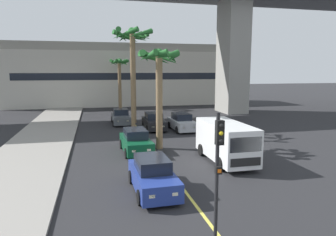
% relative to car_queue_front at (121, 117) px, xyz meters
% --- Properties ---
extents(sidewalk_left, '(4.80, 80.00, 0.15)m').
position_rel_car_queue_front_xyz_m(sidewalk_left, '(-6.67, -13.27, -0.65)').
color(sidewalk_left, gray).
rests_on(sidewalk_left, ground).
extents(lane_stripe_center, '(0.14, 56.00, 0.01)m').
position_rel_car_queue_front_xyz_m(lane_stripe_center, '(1.33, -5.27, -0.72)').
color(lane_stripe_center, '#DBCC4C').
rests_on(lane_stripe_center, ground).
extents(pier_building_backdrop, '(33.44, 8.04, 9.47)m').
position_rel_car_queue_front_xyz_m(pier_building_backdrop, '(1.33, 18.74, 3.95)').
color(pier_building_backdrop, beige).
rests_on(pier_building_backdrop, ground).
extents(car_queue_front, '(1.84, 4.10, 1.56)m').
position_rel_car_queue_front_xyz_m(car_queue_front, '(0.00, 0.00, 0.00)').
color(car_queue_front, '#4C5156').
rests_on(car_queue_front, ground).
extents(car_queue_second, '(1.92, 4.15, 1.56)m').
position_rel_car_queue_front_xyz_m(car_queue_second, '(5.16, -4.64, 0.00)').
color(car_queue_second, '#B7BABF').
rests_on(car_queue_second, ground).
extents(car_queue_third, '(1.95, 4.16, 1.56)m').
position_rel_car_queue_front_xyz_m(car_queue_third, '(0.04, -11.31, 0.00)').
color(car_queue_third, '#0C4728').
rests_on(car_queue_third, ground).
extents(car_queue_fourth, '(1.91, 4.14, 1.56)m').
position_rel_car_queue_front_xyz_m(car_queue_fourth, '(-0.10, -18.27, 0.00)').
color(car_queue_fourth, navy).
rests_on(car_queue_fourth, ground).
extents(car_queue_fifth, '(1.85, 4.11, 1.56)m').
position_rel_car_queue_front_xyz_m(car_queue_fifth, '(2.75, -3.64, 0.00)').
color(car_queue_fifth, black).
rests_on(car_queue_fifth, ground).
extents(delivery_van, '(2.17, 5.25, 2.36)m').
position_rel_car_queue_front_xyz_m(delivery_van, '(5.01, -14.75, 0.57)').
color(delivery_van, white).
rests_on(delivery_van, ground).
extents(traffic_light_median_near, '(0.24, 0.37, 4.20)m').
position_rel_car_queue_front_xyz_m(traffic_light_median_near, '(1.13, -22.87, 1.99)').
color(traffic_light_median_near, black).
rests_on(traffic_light_median_near, ground).
extents(palm_tree_near_median, '(2.77, 2.77, 7.07)m').
position_rel_car_queue_front_xyz_m(palm_tree_near_median, '(0.94, 12.20, 4.81)').
color(palm_tree_near_median, brown).
rests_on(palm_tree_near_median, ground).
extents(palm_tree_mid_median, '(3.31, 3.38, 9.33)m').
position_rel_car_queue_front_xyz_m(palm_tree_mid_median, '(1.43, 0.53, 6.42)').
color(palm_tree_mid_median, brown).
rests_on(palm_tree_mid_median, ground).
extents(palm_tree_far_median, '(2.96, 2.98, 6.92)m').
position_rel_car_queue_front_xyz_m(palm_tree_far_median, '(1.79, -10.73, 4.75)').
color(palm_tree_far_median, brown).
rests_on(palm_tree_far_median, ground).
extents(palm_tree_farthest_median, '(3.56, 3.66, 9.00)m').
position_rel_car_queue_front_xyz_m(palm_tree_farthest_median, '(0.69, -5.00, 6.55)').
color(palm_tree_farthest_median, brown).
rests_on(palm_tree_farthest_median, ground).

